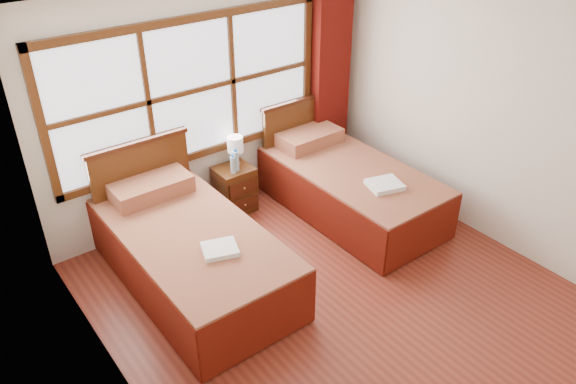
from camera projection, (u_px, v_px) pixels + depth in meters
floor at (344, 304)px, 5.29m from camera, size 4.50×4.50×0.00m
ceiling at (363, 26)px, 3.94m from camera, size 4.50×4.50×0.00m
wall_back at (212, 102)px, 6.14m from camera, size 4.00×0.00×4.00m
wall_left at (122, 282)px, 3.57m from camera, size 0.00×4.50×4.50m
wall_right at (498, 124)px, 5.65m from camera, size 0.00×4.50×4.50m
window at (192, 91)px, 5.88m from camera, size 3.16×0.06×1.56m
curtain at (330, 85)px, 6.94m from camera, size 0.50×0.16×2.30m
bed_left at (189, 250)px, 5.42m from camera, size 1.18×2.29×1.15m
bed_right at (348, 185)px, 6.50m from camera, size 1.13×2.18×1.10m
nightstand at (235, 189)px, 6.54m from camera, size 0.42×0.42×0.56m
towels_left at (220, 249)px, 4.95m from camera, size 0.38×0.35×0.05m
towels_right at (385, 185)px, 5.97m from camera, size 0.42×0.39×0.05m
lamp at (235, 145)px, 6.34m from camera, size 0.18×0.18×0.35m
bottle_near at (233, 165)px, 6.25m from camera, size 0.06×0.06×0.22m
bottle_far at (236, 161)px, 6.29m from camera, size 0.07×0.07×0.27m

